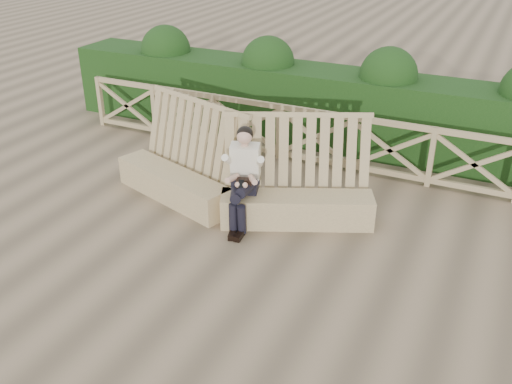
% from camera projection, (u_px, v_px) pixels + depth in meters
% --- Properties ---
extents(ground, '(60.00, 60.00, 0.00)m').
position_uv_depth(ground, '(226.00, 256.00, 8.08)').
color(ground, brown).
rests_on(ground, ground).
extents(bench, '(4.53, 1.64, 1.62)m').
position_uv_depth(bench, '(234.00, 186.00, 9.16)').
color(bench, '#927953').
rests_on(bench, ground).
extents(woman, '(0.56, 0.98, 1.54)m').
position_uv_depth(woman, '(244.00, 174.00, 8.58)').
color(woman, black).
rests_on(woman, ground).
extents(guardrail, '(10.10, 0.09, 1.10)m').
position_uv_depth(guardrail, '(314.00, 137.00, 10.64)').
color(guardrail, '#8A7650').
rests_on(guardrail, ground).
extents(hedge, '(12.00, 1.20, 1.50)m').
position_uv_depth(hedge, '(335.00, 108.00, 11.51)').
color(hedge, black).
rests_on(hedge, ground).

